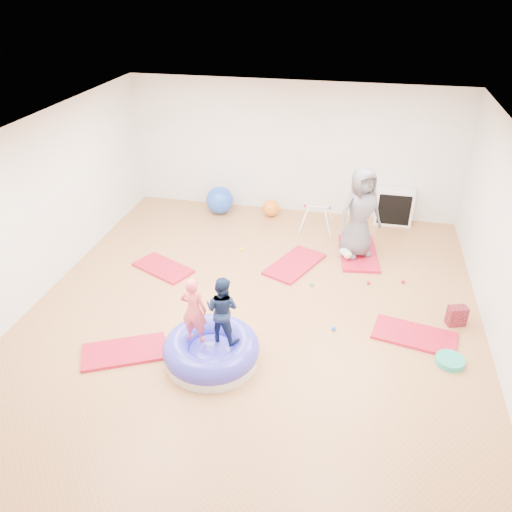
# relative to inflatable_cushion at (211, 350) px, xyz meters

# --- Properties ---
(room) EXTENTS (7.01, 8.01, 2.81)m
(room) POSITION_rel_inflatable_cushion_xyz_m (0.32, 1.11, 1.24)
(room) COLOR #B07C44
(room) RESTS_ON ground
(gym_mat_front_left) EXTENTS (1.29, 1.03, 0.05)m
(gym_mat_front_left) POSITION_rel_inflatable_cushion_xyz_m (-1.25, -0.13, -0.14)
(gym_mat_front_left) COLOR #CC2548
(gym_mat_front_left) RESTS_ON ground
(gym_mat_mid_left) EXTENTS (1.22, 0.96, 0.05)m
(gym_mat_mid_left) POSITION_rel_inflatable_cushion_xyz_m (-1.54, 2.12, -0.14)
(gym_mat_mid_left) COLOR #CC2548
(gym_mat_mid_left) RESTS_ON ground
(gym_mat_center_back) EXTENTS (1.08, 1.39, 0.05)m
(gym_mat_center_back) POSITION_rel_inflatable_cushion_xyz_m (0.76, 2.74, -0.14)
(gym_mat_center_back) COLOR #CC2548
(gym_mat_center_back) RESTS_ON ground
(gym_mat_right) EXTENTS (1.27, 0.81, 0.05)m
(gym_mat_right) POSITION_rel_inflatable_cushion_xyz_m (2.77, 1.10, -0.14)
(gym_mat_right) COLOR #CC2548
(gym_mat_right) RESTS_ON ground
(gym_mat_rear_right) EXTENTS (0.83, 1.42, 0.06)m
(gym_mat_rear_right) POSITION_rel_inflatable_cushion_xyz_m (1.88, 3.39, -0.13)
(gym_mat_rear_right) COLOR #CC2548
(gym_mat_rear_right) RESTS_ON ground
(inflatable_cushion) EXTENTS (1.33, 1.33, 0.42)m
(inflatable_cushion) POSITION_rel_inflatable_cushion_xyz_m (0.00, 0.00, 0.00)
(inflatable_cushion) COLOR silver
(inflatable_cushion) RESTS_ON ground
(child_pink) EXTENTS (0.38, 0.26, 0.98)m
(child_pink) POSITION_rel_inflatable_cushion_xyz_m (-0.21, -0.01, 0.71)
(child_pink) COLOR #F95463
(child_pink) RESTS_ON inflatable_cushion
(child_navy) EXTENTS (0.54, 0.46, 0.97)m
(child_navy) POSITION_rel_inflatable_cushion_xyz_m (0.15, 0.08, 0.71)
(child_navy) COLOR #122146
(child_navy) RESTS_ON inflatable_cushion
(adult_caregiver) EXTENTS (0.98, 0.89, 1.68)m
(adult_caregiver) POSITION_rel_inflatable_cushion_xyz_m (1.82, 3.33, 0.74)
(adult_caregiver) COLOR #56565D
(adult_caregiver) RESTS_ON gym_mat_rear_right
(infant) EXTENTS (0.33, 0.34, 0.19)m
(infant) POSITION_rel_inflatable_cushion_xyz_m (1.68, 3.15, -0.01)
(infant) COLOR #A5C7F7
(infant) RESTS_ON gym_mat_rear_right
(ball_pit_balls) EXTENTS (4.51, 2.10, 0.07)m
(ball_pit_balls) POSITION_rel_inflatable_cushion_xyz_m (1.17, 2.13, -0.13)
(ball_pit_balls) COLOR green
(ball_pit_balls) RESTS_ON ground
(exercise_ball_blue) EXTENTS (0.60, 0.60, 0.60)m
(exercise_ball_blue) POSITION_rel_inflatable_cushion_xyz_m (-1.19, 4.62, 0.14)
(exercise_ball_blue) COLOR blue
(exercise_ball_blue) RESTS_ON ground
(exercise_ball_orange) EXTENTS (0.37, 0.37, 0.37)m
(exercise_ball_orange) POSITION_rel_inflatable_cushion_xyz_m (-0.06, 4.71, 0.02)
(exercise_ball_orange) COLOR orange
(exercise_ball_orange) RESTS_ON ground
(infant_play_gym) EXTENTS (0.68, 0.64, 0.52)m
(infant_play_gym) POSITION_rel_inflatable_cushion_xyz_m (0.97, 4.28, 0.18)
(infant_play_gym) COLOR white
(infant_play_gym) RESTS_ON ground
(cube_shelf) EXTENTS (0.76, 0.37, 0.76)m
(cube_shelf) POSITION_rel_inflatable_cushion_xyz_m (2.52, 4.91, 0.22)
(cube_shelf) COLOR white
(cube_shelf) RESTS_ON ground
(balance_disc) EXTENTS (0.39, 0.39, 0.09)m
(balance_disc) POSITION_rel_inflatable_cushion_xyz_m (3.22, 0.62, -0.12)
(balance_disc) COLOR teal
(balance_disc) RESTS_ON ground
(backpack) EXTENTS (0.31, 0.24, 0.32)m
(backpack) POSITION_rel_inflatable_cushion_xyz_m (3.40, 1.55, -0.00)
(backpack) COLOR #BD2A41
(backpack) RESTS_ON ground
(yellow_toy) EXTENTS (0.18, 0.18, 0.03)m
(yellow_toy) POSITION_rel_inflatable_cushion_xyz_m (-0.08, 0.65, -0.15)
(yellow_toy) COLOR #F1FF11
(yellow_toy) RESTS_ON ground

